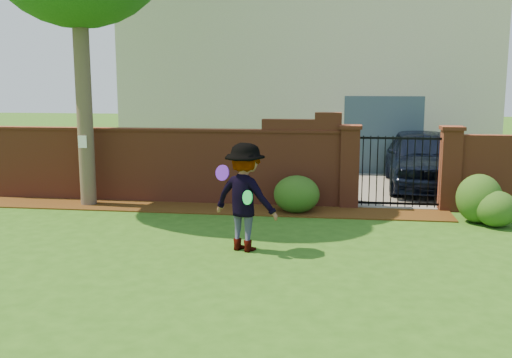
# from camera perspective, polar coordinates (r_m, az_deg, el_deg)

# --- Properties ---
(ground) EXTENTS (80.00, 80.00, 0.01)m
(ground) POSITION_cam_1_polar(r_m,az_deg,el_deg) (9.85, -4.78, -7.34)
(ground) COLOR #275415
(ground) RESTS_ON ground
(mulch_bed) EXTENTS (11.10, 1.08, 0.03)m
(mulch_bed) POSITION_cam_1_polar(r_m,az_deg,el_deg) (13.20, -5.60, -2.88)
(mulch_bed) COLOR #39200A
(mulch_bed) RESTS_ON ground
(brick_wall) EXTENTS (8.70, 0.31, 2.16)m
(brick_wall) POSITION_cam_1_polar(r_m,az_deg,el_deg) (13.94, -9.26, 1.52)
(brick_wall) COLOR brown
(brick_wall) RESTS_ON ground
(pillar_left) EXTENTS (0.50, 0.50, 1.88)m
(pillar_left) POSITION_cam_1_polar(r_m,az_deg,el_deg) (13.32, 9.18, 1.27)
(pillar_left) COLOR brown
(pillar_left) RESTS_ON ground
(pillar_right) EXTENTS (0.50, 0.50, 1.88)m
(pillar_right) POSITION_cam_1_polar(r_m,az_deg,el_deg) (13.54, 18.52, 1.04)
(pillar_right) COLOR brown
(pillar_right) RESTS_ON ground
(iron_gate) EXTENTS (1.78, 0.03, 1.60)m
(iron_gate) POSITION_cam_1_polar(r_m,az_deg,el_deg) (13.40, 13.87, 0.73)
(iron_gate) COLOR black
(iron_gate) RESTS_ON ground
(driveway) EXTENTS (3.20, 8.00, 0.01)m
(driveway) POSITION_cam_1_polar(r_m,az_deg,el_deg) (17.47, 12.47, -0.01)
(driveway) COLOR slate
(driveway) RESTS_ON ground
(house) EXTENTS (12.40, 6.40, 6.30)m
(house) POSITION_cam_1_polar(r_m,az_deg,el_deg) (21.20, 5.12, 10.40)
(house) COLOR beige
(house) RESTS_ON ground
(car) EXTENTS (2.07, 4.75, 1.59)m
(car) POSITION_cam_1_polar(r_m,az_deg,el_deg) (16.06, 16.15, 1.86)
(car) COLOR black
(car) RESTS_ON ground
(paper_notice) EXTENTS (0.20, 0.01, 0.28)m
(paper_notice) POSITION_cam_1_polar(r_m,az_deg,el_deg) (13.71, -16.68, 3.52)
(paper_notice) COLOR white
(paper_notice) RESTS_ON tree
(shrub_left) EXTENTS (1.01, 1.01, 0.82)m
(shrub_left) POSITION_cam_1_polar(r_m,az_deg,el_deg) (12.72, 4.01, -1.50)
(shrub_left) COLOR #194615
(shrub_left) RESTS_ON ground
(shrub_middle) EXTENTS (0.91, 0.91, 1.00)m
(shrub_middle) POSITION_cam_1_polar(r_m,az_deg,el_deg) (12.63, 21.06, -1.80)
(shrub_middle) COLOR #194615
(shrub_middle) RESTS_ON ground
(shrub_right) EXTENTS (0.81, 0.81, 0.72)m
(shrub_right) POSITION_cam_1_polar(r_m,az_deg,el_deg) (12.44, 22.51, -2.72)
(shrub_right) COLOR #194615
(shrub_right) RESTS_ON ground
(man) EXTENTS (1.36, 1.09, 1.84)m
(man) POSITION_cam_1_polar(r_m,az_deg,el_deg) (9.78, -1.22, -1.83)
(man) COLOR gray
(man) RESTS_ON ground
(frisbee_purple) EXTENTS (0.28, 0.18, 0.27)m
(frisbee_purple) POSITION_cam_1_polar(r_m,az_deg,el_deg) (9.86, -3.31, 0.61)
(frisbee_purple) COLOR #6220CE
(frisbee_purple) RESTS_ON man
(frisbee_green) EXTENTS (0.22, 0.20, 0.24)m
(frisbee_green) POSITION_cam_1_polar(r_m,az_deg,el_deg) (9.48, -0.83, -1.83)
(frisbee_green) COLOR green
(frisbee_green) RESTS_ON man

